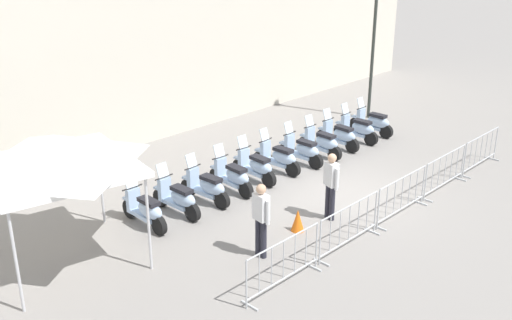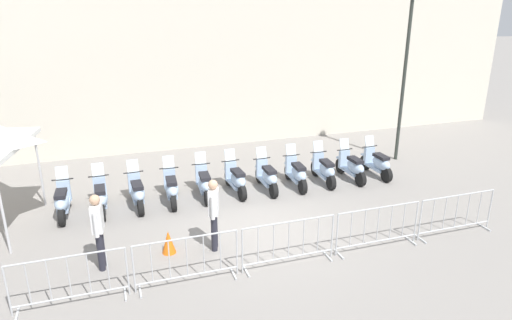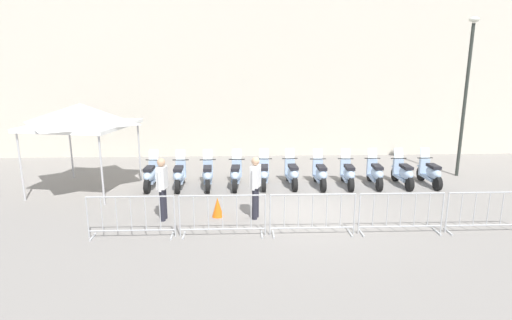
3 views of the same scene
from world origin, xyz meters
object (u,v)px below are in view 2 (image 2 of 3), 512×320
Objects in this scene: street_lamp at (406,63)px; motorcycle_10 at (377,163)px; motorcycle_0 at (63,201)px; motorcycle_6 at (267,177)px; motorcycle_2 at (137,192)px; motorcycle_5 at (236,179)px; motorcycle_7 at (296,173)px; officer_mid_plaza at (214,211)px; motorcycle_8 at (324,170)px; barrier_segment_2 at (289,244)px; barrier_segment_4 at (456,215)px; motorcycle_3 at (171,188)px; traffic_cone at (169,242)px; officer_near_row_end at (98,227)px; barrier_segment_0 at (70,281)px; motorcycle_4 at (204,183)px; motorcycle_1 at (101,197)px; barrier_segment_1 at (187,261)px; barrier_segment_3 at (378,228)px; motorcycle_9 at (352,167)px.

motorcycle_10 is at bearing -130.80° from street_lamp.
motorcycle_6 is (5.69, 1.04, 0.00)m from motorcycle_0.
motorcycle_0 and motorcycle_2 have the same top height.
motorcycle_7 is (1.90, 0.27, 0.00)m from motorcycle_5.
motorcycle_5 is 0.98× the size of officer_mid_plaza.
motorcycle_8 is at bearing -169.22° from motorcycle_10.
barrier_segment_2 is 4.45m from barrier_segment_4.
motorcycle_3 is 0.30× the size of street_lamp.
motorcycle_3 is 3.13× the size of traffic_cone.
officer_near_row_end reaches higher than traffic_cone.
barrier_segment_0 is at bearing -168.98° from barrier_segment_4.
officer_near_row_end is 1.00× the size of officer_mid_plaza.
motorcycle_5 is at bearing 11.08° from motorcycle_4.
motorcycle_1 is at bearing 92.68° from barrier_segment_0.
officer_near_row_end is (-3.25, -3.67, 0.53)m from motorcycle_5.
street_lamp is at bearing 18.68° from motorcycle_2.
motorcycle_3 is at bearing 96.92° from barrier_segment_1.
motorcycle_7 reaches higher than barrier_segment_3.
motorcycle_0 is 7.71m from motorcycle_8.
barrier_segment_4 is at bearing -26.38° from motorcycle_4.
motorcycle_1 is 0.99× the size of motorcycle_3.
motorcycle_2 is 0.81× the size of barrier_segment_1.
barrier_segment_3 is at bearing -50.79° from motorcycle_5.
motorcycle_0 is 5.79m from motorcycle_6.
officer_near_row_end is (-2.29, -3.48, 0.53)m from motorcycle_4.
motorcycle_1 is 3.11× the size of traffic_cone.
motorcycle_2 is 3.10× the size of traffic_cone.
motorcycle_10 is (4.75, 0.83, 0.00)m from motorcycle_5.
barrier_segment_0 is 0.37× the size of street_lamp.
motorcycle_9 is at bearing 10.60° from motorcycle_2.
motorcycle_6 is 3.73m from officer_mid_plaza.
street_lamp is (9.87, 3.20, 3.02)m from motorcycle_1.
motorcycle_4 is (1.87, 0.44, 0.00)m from motorcycle_2.
motorcycle_8 is at bearing 38.16° from traffic_cone.
barrier_segment_0 is 2.23m from barrier_segment_1.
motorcycle_4 is 3.16m from traffic_cone.
motorcycle_5 is 0.99× the size of motorcycle_8.
motorcycle_3 is at bearing 146.48° from barrier_segment_3.
barrier_segment_3 is (2.18, 0.43, 0.00)m from barrier_segment_2.
barrier_segment_3 is 1.00× the size of barrier_segment_4.
motorcycle_9 is at bearing 9.24° from motorcycle_5.
barrier_segment_3 is 2.23m from barrier_segment_4.
officer_mid_plaza is at bearing 32.18° from barrier_segment_0.
officer_near_row_end is (-6.09, -4.14, 0.53)m from motorcycle_8.
officer_near_row_end reaches higher than motorcycle_6.
street_lamp is at bearing 37.80° from motorcycle_9.
motorcycle_5 and motorcycle_10 have the same top height.
traffic_cone is at bearing 174.89° from barrier_segment_3.
motorcycle_0 is 1.01× the size of motorcycle_9.
motorcycle_4 is at bearing 60.97° from barrier_segment_0.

